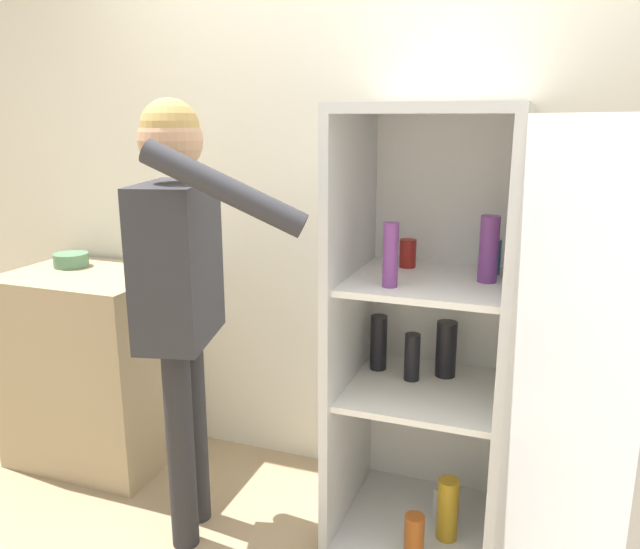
{
  "coord_description": "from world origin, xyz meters",
  "views": [
    {
      "loc": [
        0.7,
        -1.6,
        1.62
      ],
      "look_at": [
        -0.12,
        0.61,
        1.02
      ],
      "focal_mm": 35.0,
      "sensor_mm": 36.0,
      "label": 1
    }
  ],
  "objects": [
    {
      "name": "wall_back",
      "position": [
        0.0,
        0.98,
        1.27
      ],
      "size": [
        7.0,
        0.06,
        2.55
      ],
      "color": "silver",
      "rests_on": "ground_plane"
    },
    {
      "name": "refrigerator",
      "position": [
        0.41,
        0.54,
        0.82
      ],
      "size": [
        0.97,
        1.19,
        1.66
      ],
      "color": "silver",
      "rests_on": "ground_plane"
    },
    {
      "name": "counter",
      "position": [
        -1.28,
        0.64,
        0.46
      ],
      "size": [
        0.74,
        0.57,
        0.92
      ],
      "color": "tan",
      "rests_on": "ground_plane"
    },
    {
      "name": "bowl",
      "position": [
        -1.43,
        0.72,
        0.95
      ],
      "size": [
        0.16,
        0.16,
        0.06
      ],
      "color": "#517F5B",
      "rests_on": "counter"
    },
    {
      "name": "person",
      "position": [
        -0.54,
        0.28,
        1.08
      ],
      "size": [
        0.72,
        0.52,
        1.68
      ],
      "color": "#262628",
      "rests_on": "ground_plane"
    }
  ]
}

